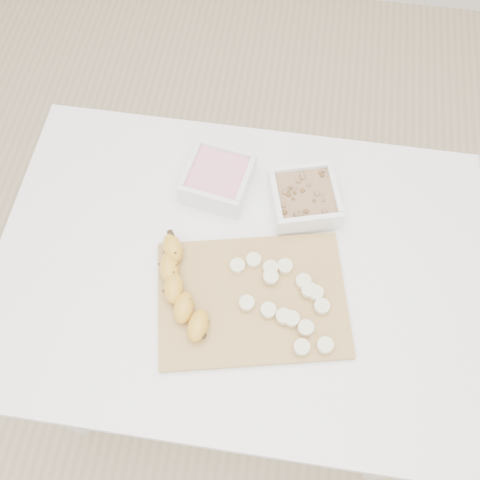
# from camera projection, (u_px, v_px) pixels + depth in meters

# --- Properties ---
(ground) EXTENTS (3.50, 3.50, 0.00)m
(ground) POSITION_uv_depth(u_px,v_px,m) (239.00, 356.00, 1.76)
(ground) COLOR #C6AD89
(ground) RESTS_ON ground
(table) EXTENTS (1.00, 0.70, 0.75)m
(table) POSITION_uv_depth(u_px,v_px,m) (238.00, 283.00, 1.17)
(table) COLOR white
(table) RESTS_ON ground
(bowl_yogurt) EXTENTS (0.15, 0.15, 0.06)m
(bowl_yogurt) POSITION_uv_depth(u_px,v_px,m) (218.00, 179.00, 1.14)
(bowl_yogurt) COLOR white
(bowl_yogurt) RESTS_ON table
(bowl_granola) EXTENTS (0.17, 0.17, 0.06)m
(bowl_granola) POSITION_uv_depth(u_px,v_px,m) (304.00, 199.00, 1.12)
(bowl_granola) COLOR white
(bowl_granola) RESTS_ON table
(cutting_board) EXTENTS (0.41, 0.33, 0.01)m
(cutting_board) POSITION_uv_depth(u_px,v_px,m) (252.00, 299.00, 1.05)
(cutting_board) COLOR tan
(cutting_board) RESTS_ON table
(banana) EXTENTS (0.12, 0.23, 0.04)m
(banana) POSITION_uv_depth(u_px,v_px,m) (182.00, 289.00, 1.03)
(banana) COLOR gold
(banana) RESTS_ON cutting_board
(banana_slices) EXTENTS (0.21, 0.19, 0.02)m
(banana_slices) POSITION_uv_depth(u_px,v_px,m) (286.00, 298.00, 1.03)
(banana_slices) COLOR beige
(banana_slices) RESTS_ON cutting_board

